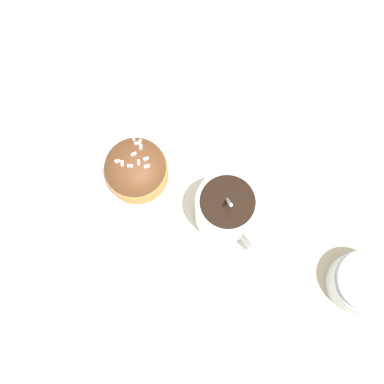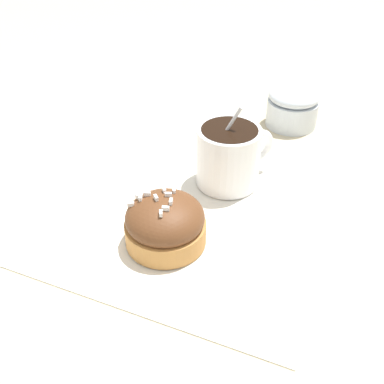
{
  "view_description": "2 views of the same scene",
  "coord_description": "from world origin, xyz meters",
  "views": [
    {
      "loc": [
        0.08,
        -0.15,
        0.59
      ],
      "look_at": [
        0.02,
        -0.01,
        0.04
      ],
      "focal_mm": 42.0,
      "sensor_mm": 36.0,
      "label": 1
    },
    {
      "loc": [
        -0.36,
        -0.19,
        0.33
      ],
      "look_at": [
        -0.02,
        -0.01,
        0.04
      ],
      "focal_mm": 42.0,
      "sensor_mm": 36.0,
      "label": 2
    }
  ],
  "objects": [
    {
      "name": "paper_napkin",
      "position": [
        0.0,
        0.0,
        0.0
      ],
      "size": [
        0.35,
        0.33,
        0.0
      ],
      "color": "white",
      "rests_on": "ground_plane"
    },
    {
      "name": "ground_plane",
      "position": [
        0.0,
        0.0,
        0.0
      ],
      "size": [
        3.0,
        3.0,
        0.0
      ],
      "primitive_type": "plane",
      "color": "#C6B793"
    },
    {
      "name": "coffee_cup",
      "position": [
        0.07,
        -0.01,
        0.04
      ],
      "size": [
        0.1,
        0.08,
        0.1
      ],
      "color": "white",
      "rests_on": "paper_napkin"
    },
    {
      "name": "frosted_pastry",
      "position": [
        -0.07,
        0.0,
        0.03
      ],
      "size": [
        0.08,
        0.08,
        0.06
      ],
      "color": "#C18442",
      "rests_on": "paper_napkin"
    },
    {
      "name": "sugar_bowl",
      "position": [
        0.25,
        -0.03,
        0.03
      ],
      "size": [
        0.08,
        0.08,
        0.06
      ],
      "color": "silver",
      "rests_on": "ground_plane"
    }
  ]
}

